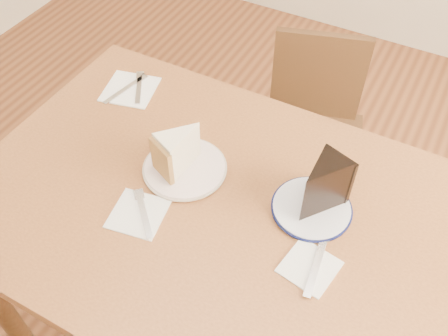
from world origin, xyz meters
TOP-DOWN VIEW (x-y plane):
  - table at (0.00, 0.00)m, footprint 1.20×0.80m
  - chair_far at (0.01, 0.65)m, footprint 0.47×0.47m
  - plate_cream at (-0.13, 0.06)m, footprint 0.20×0.20m
  - plate_navy at (0.19, 0.09)m, footprint 0.18×0.18m
  - carrot_cake at (-0.14, 0.06)m, footprint 0.11×0.13m
  - chocolate_cake at (0.20, 0.09)m, footprint 0.11×0.13m
  - napkin_cream at (-0.15, -0.11)m, footprint 0.14×0.14m
  - napkin_navy at (0.24, -0.05)m, footprint 0.12×0.12m
  - napkin_spare at (-0.42, 0.24)m, footprint 0.17×0.17m
  - fork_cream at (-0.14, -0.10)m, footprint 0.11×0.11m
  - knife_navy at (0.25, -0.04)m, footprint 0.04×0.17m
  - fork_spare at (-0.40, 0.26)m, footprint 0.08×0.13m
  - knife_spare at (-0.43, 0.23)m, footprint 0.04×0.16m

SIDE VIEW (x-z plane):
  - chair_far at x=0.01m, z-range 0.04..0.80m
  - table at x=0.00m, z-range 0.28..1.03m
  - napkin_cream at x=-0.15m, z-range 0.75..0.75m
  - napkin_navy at x=0.24m, z-range 0.75..0.75m
  - napkin_spare at x=-0.42m, z-range 0.75..0.75m
  - plate_cream at x=-0.13m, z-range 0.75..0.76m
  - plate_navy at x=0.19m, z-range 0.75..0.76m
  - fork_cream at x=-0.14m, z-range 0.75..0.76m
  - knife_navy at x=0.25m, z-range 0.75..0.76m
  - fork_spare at x=-0.40m, z-range 0.75..0.76m
  - knife_spare at x=-0.43m, z-range 0.75..0.76m
  - carrot_cake at x=-0.14m, z-range 0.76..0.86m
  - chocolate_cake at x=0.20m, z-range 0.76..0.88m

